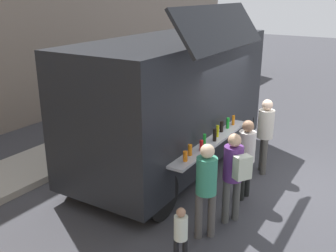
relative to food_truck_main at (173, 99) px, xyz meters
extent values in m
plane|color=#38383D|center=(0.52, -2.28, -1.63)|extent=(60.00, 60.00, 0.00)
cube|color=black|center=(-0.01, 0.02, 0.02)|extent=(5.65, 2.39, 2.70)
cube|color=black|center=(-0.52, -1.37, 1.70)|extent=(3.09, 0.66, 0.79)
cube|color=black|center=(-0.53, -1.05, 0.34)|extent=(2.92, 0.19, 1.21)
cube|color=#B7B7BC|center=(-0.53, -1.26, -0.59)|extent=(3.08, 0.44, 0.05)
cylinder|color=orange|center=(-1.69, -1.32, -0.47)|extent=(0.08, 0.08, 0.19)
cylinder|color=orange|center=(-1.41, -1.26, -0.46)|extent=(0.08, 0.08, 0.21)
cylinder|color=red|center=(-1.09, -1.32, -0.46)|extent=(0.07, 0.07, 0.20)
cylinder|color=green|center=(-0.83, -1.25, -0.45)|extent=(0.06, 0.06, 0.24)
cylinder|color=black|center=(-0.50, -1.31, -0.44)|extent=(0.08, 0.08, 0.26)
cylinder|color=yellow|center=(-0.25, -1.25, -0.44)|extent=(0.06, 0.06, 0.25)
cylinder|color=black|center=(0.07, -1.19, -0.45)|extent=(0.08, 0.08, 0.24)
cylinder|color=green|center=(0.35, -1.21, -0.44)|extent=(0.07, 0.07, 0.24)
cylinder|color=orange|center=(0.64, -1.21, -0.45)|extent=(0.07, 0.07, 0.22)
cube|color=black|center=(2.74, 0.10, 0.50)|extent=(0.14, 1.89, 1.19)
cylinder|color=black|center=(2.06, 1.04, -1.18)|extent=(0.90, 0.28, 0.90)
cylinder|color=black|center=(2.12, -0.88, -1.18)|extent=(0.90, 0.28, 0.90)
cylinder|color=black|center=(-2.13, 0.91, -1.18)|extent=(0.90, 0.28, 0.90)
cylinder|color=black|center=(-2.07, -1.00, -1.18)|extent=(0.90, 0.28, 0.90)
cylinder|color=#2E653A|center=(3.74, 2.32, -1.12)|extent=(0.60, 0.60, 1.02)
cylinder|color=black|center=(-0.65, -2.01, -1.23)|extent=(0.13, 0.13, 0.81)
cylinder|color=black|center=(-0.43, -2.04, -1.23)|extent=(0.13, 0.13, 0.81)
cylinder|color=beige|center=(-0.54, -2.02, -0.52)|extent=(0.33, 0.33, 0.61)
sphere|color=#987053|center=(-0.54, -2.02, -0.10)|extent=(0.23, 0.23, 0.23)
cube|color=brown|center=(-0.80, -1.99, -0.78)|extent=(0.21, 0.16, 0.24)
cylinder|color=#484845|center=(-1.56, -2.09, -1.22)|extent=(0.13, 0.13, 0.83)
cylinder|color=#484845|center=(-1.37, -2.20, -1.22)|extent=(0.13, 0.13, 0.83)
cylinder|color=#592B75|center=(-1.46, -2.15, -0.49)|extent=(0.34, 0.34, 0.62)
sphere|color=#DCAD86|center=(-1.46, -2.15, -0.07)|extent=(0.23, 0.23, 0.23)
cube|color=beige|center=(-1.59, -2.37, -0.46)|extent=(0.33, 0.30, 0.40)
cylinder|color=#4B4845|center=(-2.23, -1.91, -1.22)|extent=(0.13, 0.13, 0.83)
cylinder|color=#4B4845|center=(-2.07, -2.07, -1.22)|extent=(0.13, 0.13, 0.83)
cylinder|color=#318365|center=(-2.15, -1.99, -0.49)|extent=(0.34, 0.34, 0.63)
sphere|color=beige|center=(-2.15, -1.99, -0.06)|extent=(0.23, 0.23, 0.23)
cylinder|color=#4B4842|center=(0.71, -1.97, -1.21)|extent=(0.13, 0.13, 0.85)
cylinder|color=#4B4842|center=(0.91, -1.86, -1.21)|extent=(0.13, 0.13, 0.85)
cylinder|color=beige|center=(0.81, -1.92, -0.46)|extent=(0.35, 0.35, 0.64)
sphere|color=beige|center=(0.81, -1.92, -0.02)|extent=(0.24, 0.24, 0.24)
cylinder|color=beige|center=(-3.04, -2.05, -0.95)|extent=(0.21, 0.21, 0.38)
sphere|color=#966C52|center=(-3.04, -2.05, -0.69)|extent=(0.14, 0.14, 0.14)
camera|label=1|loc=(-7.28, -4.57, 2.33)|focal=41.99mm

